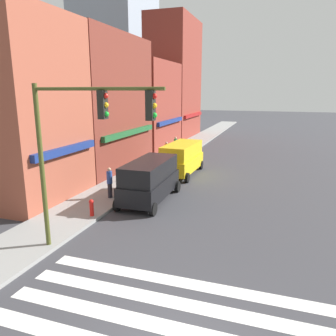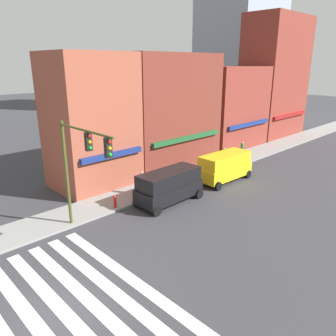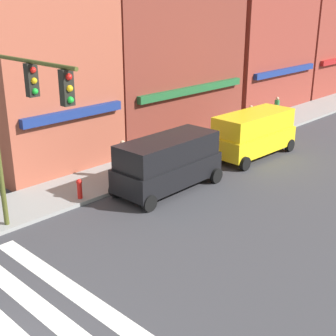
% 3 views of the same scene
% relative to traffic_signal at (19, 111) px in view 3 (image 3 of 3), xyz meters
% --- Properties ---
extents(storefront_row, '(35.61, 5.30, 15.17)m').
position_rel_traffic_signal_xyz_m(storefront_row, '(21.08, 6.90, 1.28)').
color(storefront_row, '#9E4C38').
rests_on(storefront_row, ground_plane).
extents(traffic_signal, '(0.32, 5.04, 6.40)m').
position_rel_traffic_signal_xyz_m(traffic_signal, '(0.00, 0.00, 0.00)').
color(traffic_signal, '#474C1E').
rests_on(traffic_signal, ground_plane).
extents(van_black, '(5.05, 2.22, 2.34)m').
position_rel_traffic_signal_xyz_m(van_black, '(6.67, 0.11, -3.35)').
color(van_black, black).
rests_on(van_black, ground_plane).
extents(van_yellow, '(5.06, 2.22, 2.34)m').
position_rel_traffic_signal_xyz_m(van_yellow, '(13.10, 0.11, -3.35)').
color(van_yellow, yellow).
rests_on(van_yellow, ground_plane).
extents(pedestrian_green_top, '(0.32, 0.32, 1.77)m').
position_rel_traffic_signal_xyz_m(pedestrian_green_top, '(19.36, 2.56, -3.57)').
color(pedestrian_green_top, '#23232D').
rests_on(pedestrian_green_top, sidewalk_left).
extents(pedestrian_blue_shirt, '(0.32, 0.32, 1.77)m').
position_rel_traffic_signal_xyz_m(pedestrian_blue_shirt, '(6.03, 2.31, -3.57)').
color(pedestrian_blue_shirt, '#23232D').
rests_on(pedestrian_blue_shirt, sidewalk_left).
extents(pedestrian_orange_vest, '(0.32, 0.32, 1.77)m').
position_rel_traffic_signal_xyz_m(pedestrian_orange_vest, '(16.06, 2.33, -3.57)').
color(pedestrian_orange_vest, '#23232D').
rests_on(pedestrian_orange_vest, sidewalk_left).
extents(fire_hydrant, '(0.24, 0.24, 0.84)m').
position_rel_traffic_signal_xyz_m(fire_hydrant, '(3.24, 1.81, -4.03)').
color(fire_hydrant, red).
rests_on(fire_hydrant, sidewalk_left).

